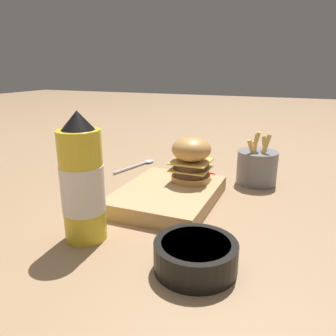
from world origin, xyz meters
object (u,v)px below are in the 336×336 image
Objects in this scene: fries_basket at (257,167)px; spoon at (142,164)px; burger at (191,159)px; side_bowl at (196,255)px; ketchup_bottle at (84,184)px; serving_board at (168,195)px.

spoon is at bearing -95.18° from fries_basket.
burger is 0.33m from side_bowl.
fries_basket is (-0.14, 0.14, -0.04)m from burger.
burger is 0.30m from spoon.
side_bowl is (0.45, -0.03, -0.02)m from fries_basket.
serving_board is at bearing 161.33° from ketchup_bottle.
burger is at bearing -112.95° from spoon.
fries_basket is at bearing -80.37° from spoon.
fries_basket is 0.45m from side_bowl.
fries_basket is 0.37m from spoon.
side_bowl is at bearing 20.14° from burger.
side_bowl is at bearing -3.84° from fries_basket.
ketchup_bottle reaches higher than fries_basket.
serving_board is at bearing -23.47° from burger.
burger is 0.83× the size of side_bowl.
serving_board is 1.93× the size of fries_basket.
spoon is (-0.48, -0.34, -0.02)m from side_bowl.
ketchup_bottle is (0.29, -0.10, 0.02)m from burger.
burger is 0.31m from ketchup_bottle.
fries_basket is at bearing 141.10° from serving_board.
ketchup_bottle reaches higher than burger.
fries_basket is at bearing 150.22° from ketchup_bottle.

